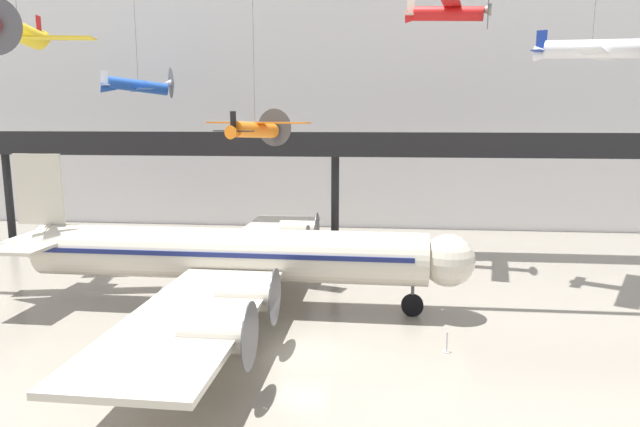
{
  "coord_description": "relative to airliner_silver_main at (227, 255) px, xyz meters",
  "views": [
    {
      "loc": [
        3.7,
        -26.77,
        11.67
      ],
      "look_at": [
        0.29,
        6.42,
        5.96
      ],
      "focal_mm": 32.0,
      "sensor_mm": 36.0,
      "label": 1
    }
  ],
  "objects": [
    {
      "name": "ground_plane",
      "position": [
        5.35,
        -6.08,
        -3.36
      ],
      "size": [
        260.0,
        260.0,
        0.0
      ],
      "primitive_type": "plane",
      "color": "gray"
    },
    {
      "name": "hangar_back_wall",
      "position": [
        5.35,
        28.07,
        10.09
      ],
      "size": [
        140.0,
        3.0,
        26.91
      ],
      "color": "white",
      "rests_on": "ground"
    },
    {
      "name": "mezzanine_walkway",
      "position": [
        5.35,
        15.1,
        5.36
      ],
      "size": [
        110.0,
        3.2,
        10.4
      ],
      "color": "black",
      "rests_on": "ground"
    },
    {
      "name": "airliner_silver_main",
      "position": [
        0.0,
        0.0,
        0.0
      ],
      "size": [
        29.91,
        33.72,
        9.41
      ],
      "rotation": [
        0.0,
        0.0,
        -0.02
      ],
      "color": "beige",
      "rests_on": "ground"
    },
    {
      "name": "suspended_plane_orange_highwing",
      "position": [
        0.75,
        5.22,
        7.46
      ],
      "size": [
        7.49,
        6.35,
        13.5
      ],
      "rotation": [
        0.0,
        0.0,
        1.26
      ],
      "color": "orange"
    },
    {
      "name": "suspended_plane_yellow_lowwing",
      "position": [
        -14.01,
        2.84,
        13.6
      ],
      "size": [
        9.62,
        7.94,
        8.2
      ],
      "rotation": [
        0.0,
        0.0,
        4.9
      ],
      "color": "yellow"
    },
    {
      "name": "suspended_plane_white_twin",
      "position": [
        22.6,
        6.66,
        12.54
      ],
      "size": [
        7.37,
        8.33,
        8.76
      ],
      "rotation": [
        0.0,
        0.0,
        5.81
      ],
      "color": "silver"
    },
    {
      "name": "suspended_plane_blue_trainer",
      "position": [
        -12.84,
        18.28,
        11.01
      ],
      "size": [
        6.7,
        7.48,
        9.91
      ],
      "rotation": [
        0.0,
        0.0,
        0.51
      ],
      "color": "#1E4CAD"
    },
    {
      "name": "suspended_plane_red_highwing",
      "position": [
        13.96,
        11.43,
        15.77
      ],
      "size": [
        6.32,
        7.65,
        5.52
      ],
      "rotation": [
        0.0,
        0.0,
        6.09
      ],
      "color": "red"
    },
    {
      "name": "stanchion_barrier",
      "position": [
        12.61,
        -5.38,
        -3.04
      ],
      "size": [
        0.36,
        0.36,
        1.08
      ],
      "color": "#B2B5BA",
      "rests_on": "ground"
    }
  ]
}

